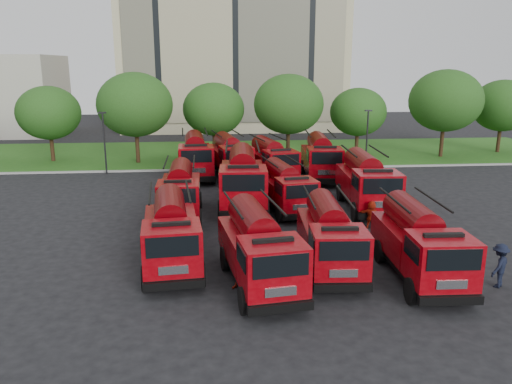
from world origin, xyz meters
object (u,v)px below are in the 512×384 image
(fire_truck_3, at_px, (419,243))
(firefighter_1, at_px, (242,289))
(fire_truck_6, at_px, (286,188))
(fire_truck_8, at_px, (195,156))
(fire_truck_0, at_px, (171,232))
(firefighter_5, at_px, (371,228))
(fire_truck_4, at_px, (180,191))
(fire_truck_10, at_px, (271,160))
(firefighter_3, at_px, (497,286))
(firefighter_0, at_px, (431,296))
(firefighter_2, at_px, (406,264))
(fire_truck_1, at_px, (259,248))
(fire_truck_5, at_px, (243,179))
(fire_truck_7, at_px, (366,182))
(fire_truck_9, at_px, (230,155))
(fire_truck_2, at_px, (330,236))
(firefighter_4, at_px, (261,250))
(fire_truck_11, at_px, (321,157))

(fire_truck_3, distance_m, firefighter_1, 7.66)
(fire_truck_6, relative_size, fire_truck_8, 0.86)
(fire_truck_0, relative_size, firefighter_5, 4.46)
(fire_truck_4, xyz_separation_m, fire_truck_8, (0.61, 10.69, 0.20))
(fire_truck_10, relative_size, firefighter_3, 3.92)
(firefighter_0, xyz_separation_m, firefighter_2, (0.25, 3.25, 0.00))
(firefighter_5, bearing_deg, firefighter_0, 115.35)
(fire_truck_1, xyz_separation_m, firefighter_0, (6.62, -1.79, -1.56))
(fire_truck_1, height_order, firefighter_2, fire_truck_1)
(fire_truck_8, relative_size, firefighter_3, 4.18)
(fire_truck_4, height_order, firefighter_5, fire_truck_4)
(firefighter_5, bearing_deg, fire_truck_1, 70.74)
(fire_truck_5, distance_m, firefighter_0, 14.98)
(fire_truck_7, bearing_deg, fire_truck_9, 130.65)
(fire_truck_2, distance_m, fire_truck_10, 17.95)
(fire_truck_3, xyz_separation_m, fire_truck_8, (-9.90, 20.57, 0.18))
(fire_truck_2, distance_m, fire_truck_4, 11.07)
(fire_truck_4, relative_size, fire_truck_5, 0.83)
(fire_truck_5, relative_size, fire_truck_6, 1.23)
(fire_truck_1, bearing_deg, firefighter_4, 75.02)
(fire_truck_11, bearing_deg, fire_truck_1, -104.03)
(fire_truck_7, distance_m, firefighter_3, 11.98)
(fire_truck_2, bearing_deg, fire_truck_11, 82.60)
(fire_truck_4, bearing_deg, firefighter_3, -40.52)
(fire_truck_1, xyz_separation_m, firefighter_5, (6.88, 6.56, -1.56))
(firefighter_5, bearing_deg, fire_truck_10, -45.29)
(fire_truck_11, height_order, firefighter_2, fire_truck_11)
(fire_truck_5, distance_m, firefighter_3, 16.07)
(fire_truck_1, relative_size, firefighter_3, 3.84)
(fire_truck_11, relative_size, firefighter_3, 4.15)
(fire_truck_6, bearing_deg, firefighter_2, -73.89)
(firefighter_5, bearing_deg, fire_truck_11, -62.37)
(fire_truck_7, height_order, firefighter_5, fire_truck_7)
(fire_truck_2, relative_size, firefighter_2, 3.82)
(fire_truck_5, relative_size, fire_truck_8, 1.05)
(fire_truck_9, bearing_deg, fire_truck_0, -109.85)
(fire_truck_1, height_order, fire_truck_11, fire_truck_11)
(fire_truck_2, bearing_deg, fire_truck_4, 132.85)
(fire_truck_2, bearing_deg, fire_truck_1, -154.11)
(fire_truck_2, bearing_deg, firefighter_4, 142.34)
(firefighter_4, bearing_deg, fire_truck_6, -59.59)
(fire_truck_6, height_order, fire_truck_10, fire_truck_10)
(fire_truck_9, relative_size, firefighter_0, 3.93)
(firefighter_1, bearing_deg, firefighter_0, 3.57)
(fire_truck_10, xyz_separation_m, firefighter_4, (-2.36, -15.49, -1.58))
(firefighter_0, relative_size, firefighter_2, 1.08)
(fire_truck_5, xyz_separation_m, fire_truck_7, (7.66, -1.07, -0.11))
(fire_truck_0, height_order, firefighter_3, fire_truck_0)
(fire_truck_5, bearing_deg, fire_truck_0, -109.27)
(fire_truck_0, height_order, firefighter_1, fire_truck_0)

